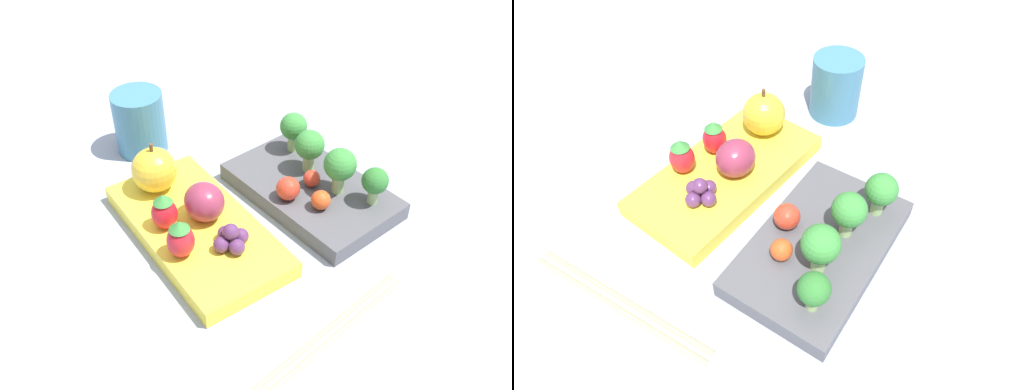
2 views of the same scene
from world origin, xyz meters
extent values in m
plane|color=#939EB2|center=(0.00, 0.00, 0.00)|extent=(4.00, 4.00, 0.00)
cube|color=#4C4C51|center=(0.01, 0.07, 0.01)|extent=(0.21, 0.14, 0.02)
cube|color=yellow|center=(-0.01, -0.07, 0.01)|extent=(0.23, 0.12, 0.02)
cylinder|color=#93B770|center=(-0.02, 0.09, 0.03)|extent=(0.01, 0.01, 0.02)
sphere|color=#388438|center=(-0.02, 0.09, 0.06)|extent=(0.04, 0.04, 0.04)
cylinder|color=#93B770|center=(0.04, 0.09, 0.03)|extent=(0.01, 0.01, 0.02)
sphere|color=#388438|center=(0.04, 0.09, 0.06)|extent=(0.04, 0.04, 0.04)
cylinder|color=#93B770|center=(-0.06, 0.10, 0.03)|extent=(0.01, 0.01, 0.02)
sphere|color=#388438|center=(-0.06, 0.10, 0.06)|extent=(0.03, 0.03, 0.03)
cylinder|color=#93B770|center=(0.07, 0.11, 0.03)|extent=(0.01, 0.01, 0.02)
sphere|color=#2D702D|center=(0.07, 0.11, 0.05)|extent=(0.03, 0.03, 0.03)
sphere|color=#DB4C1E|center=(0.05, 0.06, 0.03)|extent=(0.02, 0.02, 0.02)
sphere|color=red|center=(0.01, 0.04, 0.04)|extent=(0.03, 0.03, 0.03)
sphere|color=red|center=(0.01, 0.07, 0.03)|extent=(0.02, 0.02, 0.02)
sphere|color=gold|center=(-0.08, -0.08, 0.05)|extent=(0.05, 0.05, 0.05)
cylinder|color=brown|center=(-0.08, -0.08, 0.08)|extent=(0.00, 0.00, 0.01)
ellipsoid|color=red|center=(-0.02, -0.10, 0.04)|extent=(0.03, 0.03, 0.04)
cone|color=#388438|center=(-0.02, -0.10, 0.06)|extent=(0.02, 0.02, 0.01)
ellipsoid|color=red|center=(0.03, -0.11, 0.04)|extent=(0.03, 0.03, 0.04)
cone|color=#388438|center=(0.03, -0.11, 0.06)|extent=(0.02, 0.02, 0.01)
ellipsoid|color=#892D47|center=(-0.01, -0.06, 0.04)|extent=(0.05, 0.04, 0.04)
sphere|color=#562D5B|center=(0.06, -0.06, 0.03)|extent=(0.02, 0.02, 0.02)
sphere|color=#562D5B|center=(0.05, -0.05, 0.03)|extent=(0.02, 0.02, 0.02)
sphere|color=#562D5B|center=(0.03, -0.06, 0.03)|extent=(0.02, 0.02, 0.02)
sphere|color=#562D5B|center=(0.05, -0.07, 0.03)|extent=(0.02, 0.02, 0.02)
sphere|color=#562D5B|center=(0.05, -0.06, 0.04)|extent=(0.02, 0.02, 0.02)
cylinder|color=teal|center=(-0.19, -0.05, 0.04)|extent=(0.07, 0.07, 0.08)
cylinder|color=tan|center=(0.18, -0.03, 0.00)|extent=(0.04, 0.21, 0.01)
cylinder|color=tan|center=(0.17, -0.04, 0.00)|extent=(0.04, 0.21, 0.01)
camera|label=1|loc=(0.41, -0.26, 0.44)|focal=40.00mm
camera|label=2|loc=(0.25, 0.21, 0.39)|focal=32.00mm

